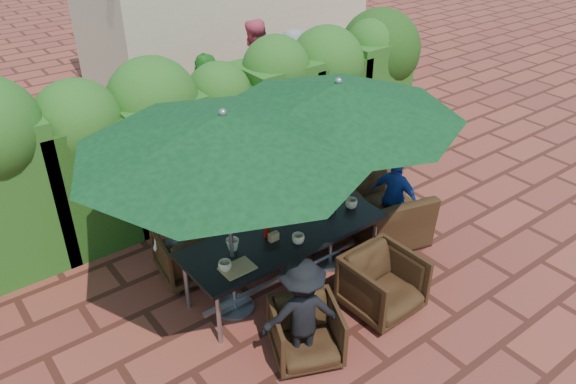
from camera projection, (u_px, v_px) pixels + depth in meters
ground at (290, 279)px, 6.90m from camera, size 80.00×80.00×0.00m
dining_table at (285, 238)px, 6.48m from camera, size 2.46×0.90×0.75m
umbrella_left at (224, 133)px, 5.32m from camera, size 3.02×3.02×2.46m
umbrella_right at (338, 99)px, 6.05m from camera, size 2.79×2.79×2.46m
chair_far_left at (188, 250)px, 6.81m from camera, size 0.79×0.75×0.73m
chair_far_mid at (251, 221)px, 7.30m from camera, size 0.85×0.81×0.79m
chair_far_right at (299, 202)px, 7.65m from camera, size 1.04×1.01×0.84m
chair_near_left at (306, 330)px, 5.68m from camera, size 0.87×0.85×0.69m
chair_near_right at (383, 281)px, 6.26m from camera, size 0.78×0.73×0.78m
chair_end_right at (382, 202)px, 7.48m from camera, size 1.01×1.30×1.00m
adult_far_left at (176, 228)px, 6.78m from camera, size 0.69×0.54×1.22m
adult_far_mid at (234, 208)px, 7.14m from camera, size 0.55×0.51×1.24m
adult_far_right at (292, 191)px, 7.49m from camera, size 0.64×0.44×1.26m
adult_near_left at (302, 313)px, 5.50m from camera, size 0.87×0.66×1.23m
adult_end_right at (395, 198)px, 7.40m from camera, size 0.50×0.76×1.19m
child_left at (212, 226)px, 7.13m from camera, size 0.35×0.31×0.86m
child_right at (265, 203)px, 7.55m from camera, size 0.34×0.28×0.92m
pedestrian_a at (208, 95)px, 10.08m from camera, size 1.53×0.92×1.55m
pedestrian_b at (254, 71)px, 10.65m from camera, size 1.04×0.78×1.93m
pedestrian_c at (293, 71)px, 11.10m from camera, size 1.14×0.98×1.64m
cup_a at (225, 266)px, 5.84m from camera, size 0.14×0.14×0.11m
cup_b at (233, 245)px, 6.13m from camera, size 0.15×0.15×0.14m
cup_c at (298, 239)px, 6.25m from camera, size 0.14×0.14×0.11m
cup_d at (313, 205)px, 6.84m from camera, size 0.14×0.14×0.13m
cup_e at (351, 203)px, 6.88m from camera, size 0.15×0.15×0.12m
ketchup_bottle at (266, 231)px, 6.33m from camera, size 0.04×0.04×0.17m
sauce_bottle at (269, 227)px, 6.40m from camera, size 0.04×0.04×0.17m
serving_tray at (238, 268)px, 5.88m from camera, size 0.35×0.25×0.02m
number_block_left at (274, 237)px, 6.29m from camera, size 0.12×0.06×0.10m
number_block_right at (331, 207)px, 6.82m from camera, size 0.12×0.06×0.10m
hedge_wall at (171, 125)px, 7.66m from camera, size 9.10×1.60×2.49m
building at (224, 4)px, 12.66m from camera, size 6.20×3.08×3.20m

